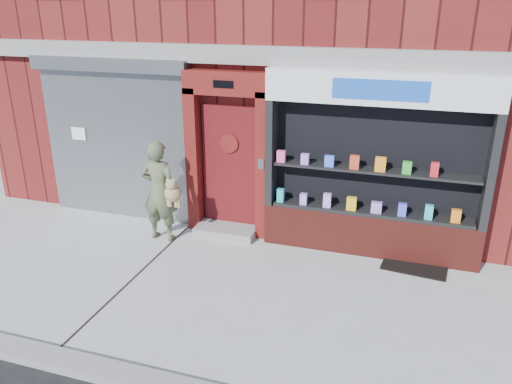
% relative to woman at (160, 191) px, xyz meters
% --- Properties ---
extents(ground, '(80.00, 80.00, 0.00)m').
position_rel_woman_xyz_m(ground, '(1.76, -1.21, -0.90)').
color(ground, '#9E9E99').
rests_on(ground, ground).
extents(building, '(12.00, 8.16, 8.00)m').
position_rel_woman_xyz_m(building, '(1.76, 4.78, 3.10)').
color(building, '#591514').
rests_on(building, ground).
extents(shutter_bay, '(3.10, 0.30, 3.04)m').
position_rel_woman_xyz_m(shutter_bay, '(-1.24, 0.72, 0.82)').
color(shutter_bay, gray).
rests_on(shutter_bay, ground).
extents(red_door_bay, '(1.52, 0.58, 2.90)m').
position_rel_woman_xyz_m(red_door_bay, '(1.01, 0.65, 0.55)').
color(red_door_bay, '#5A110F').
rests_on(red_door_bay, ground).
extents(pharmacy_bay, '(3.50, 0.41, 3.00)m').
position_rel_woman_xyz_m(pharmacy_bay, '(3.51, 0.60, 0.47)').
color(pharmacy_bay, maroon).
rests_on(pharmacy_bay, ground).
extents(woman, '(0.80, 0.49, 1.80)m').
position_rel_woman_xyz_m(woman, '(0.00, 0.00, 0.00)').
color(woman, '#535B3C').
rests_on(woman, ground).
extents(doormat, '(1.06, 0.79, 0.02)m').
position_rel_woman_xyz_m(doormat, '(4.30, 0.34, -0.89)').
color(doormat, black).
rests_on(doormat, ground).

